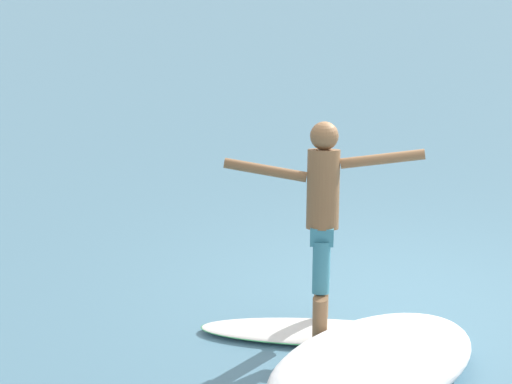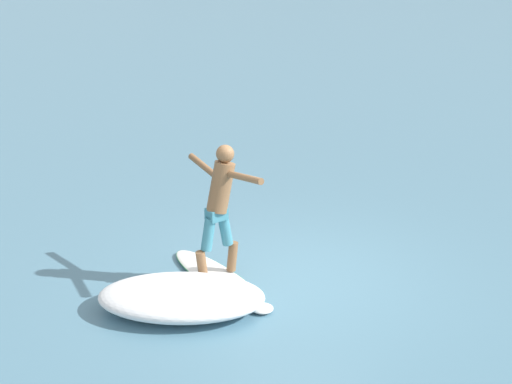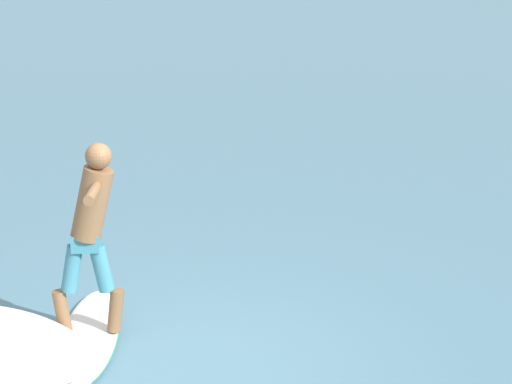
# 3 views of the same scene
# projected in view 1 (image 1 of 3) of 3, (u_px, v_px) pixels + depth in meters

# --- Properties ---
(ground_plane) EXTENTS (200.00, 200.00, 0.00)m
(ground_plane) POSITION_uv_depth(u_px,v_px,m) (386.00, 303.00, 11.38)
(ground_plane) COLOR teal
(surfboard) EXTENTS (1.93, 1.91, 0.22)m
(surfboard) POSITION_uv_depth(u_px,v_px,m) (325.00, 333.00, 10.70)
(surfboard) COLOR white
(surfboard) RESTS_ON ground
(surfer) EXTENTS (1.31, 1.25, 1.86)m
(surfer) POSITION_uv_depth(u_px,v_px,m) (323.00, 209.00, 10.37)
(surfer) COLOR brown
(surfer) RESTS_ON surfboard
(wave_foam_at_tail) EXTENTS (2.33, 1.60, 0.36)m
(wave_foam_at_tail) POSITION_uv_depth(u_px,v_px,m) (372.00, 366.00, 9.83)
(wave_foam_at_tail) COLOR white
(wave_foam_at_tail) RESTS_ON ground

